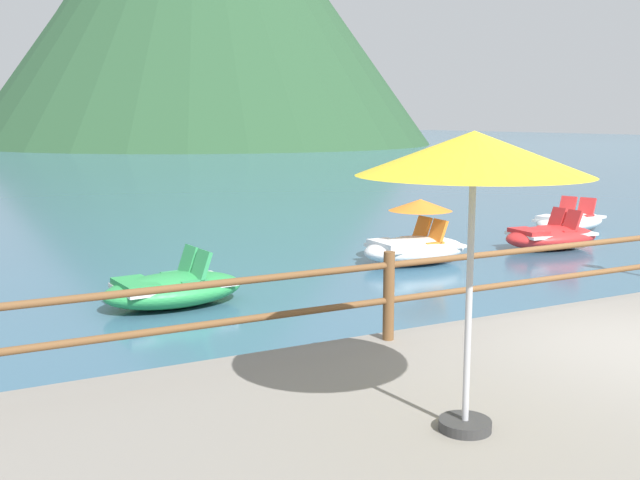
% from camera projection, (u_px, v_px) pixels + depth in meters
% --- Properties ---
extents(ground_plane, '(200.00, 200.00, 0.00)m').
position_uv_depth(ground_plane, '(55.00, 167.00, 42.67)').
color(ground_plane, '#38607A').
extents(dock_railing, '(23.92, 0.12, 0.95)m').
position_uv_depth(dock_railing, '(556.00, 266.00, 8.96)').
color(dock_railing, brown).
rests_on(dock_railing, promenade_dock).
extents(beach_umbrella, '(1.70, 1.70, 2.24)m').
position_uv_depth(beach_umbrella, '(474.00, 158.00, 5.32)').
color(beach_umbrella, '#B2B2B7').
rests_on(beach_umbrella, promenade_dock).
extents(pedal_boat_0, '(2.20, 1.37, 0.83)m').
position_uv_depth(pedal_boat_0, '(173.00, 289.00, 10.96)').
color(pedal_boat_0, green).
rests_on(pedal_boat_0, ground).
extents(pedal_boat_1, '(2.14, 1.31, 1.22)m').
position_uv_depth(pedal_boat_1, '(415.00, 242.00, 14.20)').
color(pedal_boat_1, white).
rests_on(pedal_boat_1, ground).
extents(pedal_boat_3, '(2.73, 1.93, 0.81)m').
position_uv_depth(pedal_boat_3, '(569.00, 221.00, 18.25)').
color(pedal_boat_3, white).
rests_on(pedal_boat_3, ground).
extents(pedal_boat_4, '(2.26, 1.33, 0.83)m').
position_uv_depth(pedal_boat_4, '(551.00, 236.00, 15.78)').
color(pedal_boat_4, red).
rests_on(pedal_boat_4, ground).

